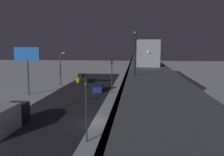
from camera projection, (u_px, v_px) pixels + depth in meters
name	position (u px, v px, depth m)	size (l,w,h in m)	color
ground_plane	(91.00, 122.00, 29.72)	(240.00, 240.00, 0.00)	silver
avenue_asphalt	(49.00, 120.00, 30.23)	(11.00, 100.57, 0.01)	#28282D
elevated_railway	(148.00, 77.00, 28.30)	(5.00, 100.57, 6.54)	slate
subway_train	(144.00, 50.00, 47.77)	(2.94, 36.87, 3.40)	#999EA8
rail_signal	(135.00, 45.00, 21.39)	(0.36, 0.41, 4.00)	black
sedan_yellow	(82.00, 78.00, 62.91)	(1.91, 4.28, 1.97)	gold
sedan_blue	(99.00, 87.00, 49.49)	(1.80, 4.03, 1.97)	navy
box_truck	(4.00, 119.00, 26.39)	(2.40, 7.40, 2.80)	black
traffic_light_near	(86.00, 99.00, 22.91)	(0.32, 0.44, 6.40)	#2D2D2D
traffic_light_mid	(112.00, 72.00, 46.89)	(0.32, 0.44, 6.40)	#2D2D2D
commercial_billboard	(27.00, 58.00, 44.98)	(4.80, 0.36, 8.90)	#4C4C51
street_lamp_far	(61.00, 65.00, 54.85)	(1.35, 0.44, 7.65)	#38383D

